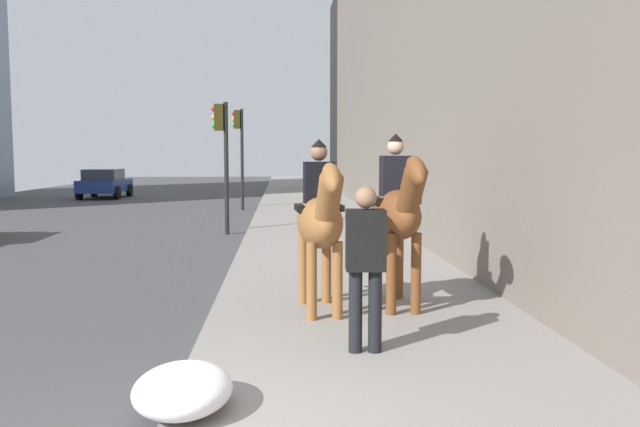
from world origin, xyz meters
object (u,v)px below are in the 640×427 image
(mounted_horse_near, at_px, (320,219))
(traffic_light_far_curb, at_px, (240,143))
(pedestrian_greeting, at_px, (366,258))
(car_mid_lane, at_px, (105,183))
(traffic_light_near_curb, at_px, (223,146))
(mounted_horse_far, at_px, (397,212))

(mounted_horse_near, distance_m, traffic_light_far_curb, 17.36)
(pedestrian_greeting, height_order, car_mid_lane, pedestrian_greeting)
(pedestrian_greeting, xyz_separation_m, traffic_light_near_curb, (11.07, 2.42, 1.29))
(car_mid_lane, height_order, traffic_light_far_curb, traffic_light_far_curb)
(mounted_horse_far, bearing_deg, traffic_light_near_curb, -165.09)
(pedestrian_greeting, bearing_deg, traffic_light_far_curb, 9.86)
(traffic_light_near_curb, bearing_deg, traffic_light_far_curb, 0.34)
(mounted_horse_near, relative_size, pedestrian_greeting, 1.31)
(pedestrian_greeting, distance_m, traffic_light_near_curb, 11.40)
(traffic_light_near_curb, relative_size, traffic_light_far_curb, 0.91)
(mounted_horse_far, distance_m, traffic_light_near_curb, 9.70)
(car_mid_lane, relative_size, traffic_light_near_curb, 1.09)
(traffic_light_near_curb, bearing_deg, car_mid_lane, 25.24)
(car_mid_lane, bearing_deg, pedestrian_greeting, -158.84)
(pedestrian_greeting, relative_size, traffic_light_far_curb, 0.44)
(mounted_horse_near, xyz_separation_m, traffic_light_near_curb, (9.35, 2.06, 1.05))
(traffic_light_near_curb, bearing_deg, mounted_horse_far, -161.38)
(mounted_horse_far, distance_m, car_mid_lane, 26.46)
(car_mid_lane, height_order, traffic_light_near_curb, traffic_light_near_curb)
(car_mid_lane, distance_m, traffic_light_near_curb, 16.92)
(traffic_light_far_curb, bearing_deg, traffic_light_near_curb, -179.66)
(mounted_horse_near, relative_size, mounted_horse_far, 0.97)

